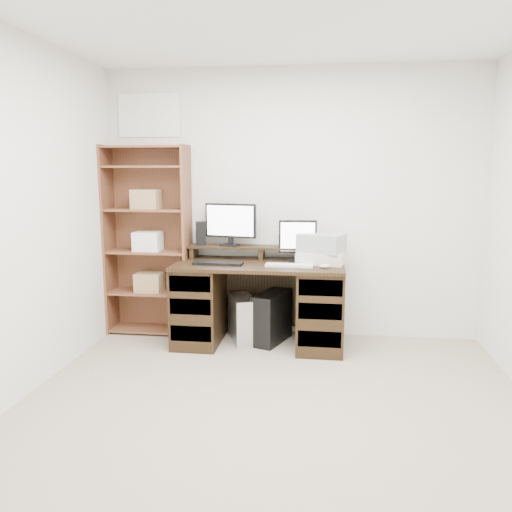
% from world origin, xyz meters
% --- Properties ---
extents(room, '(3.54, 4.04, 2.54)m').
position_xyz_m(room, '(-0.00, 0.00, 1.25)').
color(room, gray).
rests_on(room, ground).
extents(desk, '(1.50, 0.70, 0.75)m').
position_xyz_m(desk, '(-0.26, 1.64, 0.39)').
color(desk, black).
rests_on(desk, ground).
extents(riser_shelf, '(1.40, 0.22, 0.12)m').
position_xyz_m(riser_shelf, '(-0.26, 1.85, 0.84)').
color(riser_shelf, black).
rests_on(riser_shelf, desk).
extents(monitor_wide, '(0.49, 0.16, 0.39)m').
position_xyz_m(monitor_wide, '(-0.55, 1.85, 1.09)').
color(monitor_wide, black).
rests_on(monitor_wide, riser_shelf).
extents(monitor_small, '(0.34, 0.14, 0.37)m').
position_xyz_m(monitor_small, '(0.08, 1.78, 0.95)').
color(monitor_small, black).
rests_on(monitor_small, desk).
extents(speaker, '(0.11, 0.11, 0.22)m').
position_xyz_m(speaker, '(-0.84, 1.86, 0.98)').
color(speaker, black).
rests_on(speaker, riser_shelf).
extents(keyboard_black, '(0.44, 0.15, 0.02)m').
position_xyz_m(keyboard_black, '(-0.61, 1.53, 0.76)').
color(keyboard_black, black).
rests_on(keyboard_black, desk).
extents(keyboard_white, '(0.41, 0.14, 0.02)m').
position_xyz_m(keyboard_white, '(0.02, 1.52, 0.76)').
color(keyboard_white, silver).
rests_on(keyboard_white, desk).
extents(mouse, '(0.09, 0.06, 0.04)m').
position_xyz_m(mouse, '(0.32, 1.48, 0.77)').
color(mouse, silver).
rests_on(mouse, desk).
extents(printer, '(0.45, 0.37, 0.10)m').
position_xyz_m(printer, '(0.29, 1.71, 0.80)').
color(printer, beige).
rests_on(printer, desk).
extents(basket, '(0.45, 0.39, 0.16)m').
position_xyz_m(basket, '(0.29, 1.71, 0.93)').
color(basket, '#91969A').
rests_on(basket, printer).
extents(tower_silver, '(0.33, 0.46, 0.42)m').
position_xyz_m(tower_silver, '(-0.42, 1.69, 0.21)').
color(tower_silver, '#AFB1B6').
rests_on(tower_silver, ground).
extents(tower_black, '(0.35, 0.51, 0.47)m').
position_xyz_m(tower_black, '(-0.14, 1.70, 0.23)').
color(tower_black, black).
rests_on(tower_black, ground).
extents(bookshelf, '(0.80, 0.30, 1.80)m').
position_xyz_m(bookshelf, '(-1.35, 1.86, 0.92)').
color(bookshelf, brown).
rests_on(bookshelf, ground).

